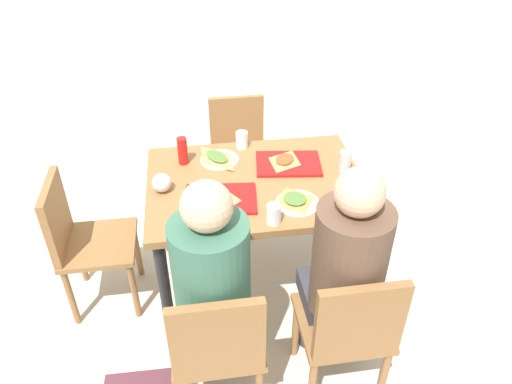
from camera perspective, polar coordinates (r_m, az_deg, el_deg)
ground_plane at (r=3.10m, az=-0.00°, el=-10.45°), size 10.00×10.00×0.02m
main_table at (r=2.66m, az=-0.00°, el=-0.38°), size 1.16×0.86×0.75m
chair_near_left at (r=2.17m, az=-4.57°, el=-17.39°), size 0.40×0.40×0.83m
chair_near_right at (r=2.26m, az=10.84°, el=-15.38°), size 0.40×0.40×0.83m
chair_far_side at (r=3.43m, az=-2.05°, el=5.12°), size 0.40×0.40×0.83m
chair_left_end at (r=2.82m, az=-19.87°, el=-4.93°), size 0.40×0.40×0.83m
person_in_red at (r=2.08m, az=-5.22°, el=-10.21°), size 0.32×0.42×1.24m
person_in_brown_jacket at (r=2.17m, az=10.44°, el=-8.44°), size 0.32×0.42×1.24m
tray_red_near at (r=2.46m, az=-4.17°, el=-0.83°), size 0.38×0.30×0.02m
tray_red_far at (r=2.74m, az=3.81°, el=3.34°), size 0.39×0.30×0.02m
paper_plate_center at (r=2.79m, az=-4.29°, el=3.80°), size 0.22×0.22×0.01m
paper_plate_near_edge at (r=2.44m, az=4.89°, el=-1.30°), size 0.22×0.22×0.01m
pizza_slice_a at (r=2.43m, az=-4.44°, el=-0.79°), size 0.19×0.20×0.02m
pizza_slice_b at (r=2.74m, az=3.38°, el=3.77°), size 0.21×0.23×0.02m
pizza_slice_c at (r=2.79m, az=-4.63°, el=4.10°), size 0.23×0.27×0.02m
pizza_slice_d at (r=2.44m, az=4.58°, el=-0.88°), size 0.19×0.20×0.02m
plastic_cup_a at (r=2.88m, az=-1.67°, el=6.14°), size 0.07×0.07×0.10m
plastic_cup_b at (r=2.29m, az=2.10°, el=-2.61°), size 0.07×0.07×0.10m
soda_can at (r=2.70m, az=10.40°, el=3.54°), size 0.07×0.07×0.12m
condiment_bottle at (r=2.74m, az=-8.61°, el=4.79°), size 0.06×0.06×0.16m
foil_bundle at (r=2.54m, az=-11.00°, el=1.06°), size 0.10×0.10×0.10m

